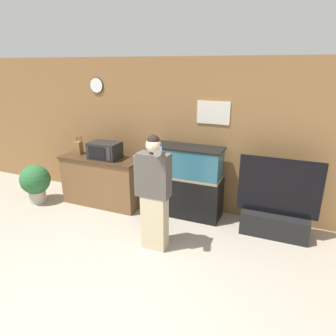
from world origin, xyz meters
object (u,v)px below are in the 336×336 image
Objects in this scene: person_standing at (153,192)px; potted_plant at (35,181)px; counter_island at (102,181)px; tv_on_stand at (275,213)px; microwave at (105,150)px; aquarium_on_stand at (187,181)px; knife_block at (79,147)px.

potted_plant is (-2.68, 0.50, -0.44)m from person_standing.
counter_island reaches higher than potted_plant.
microwave is at bearing -178.16° from tv_on_stand.
person_standing is at bearing -31.83° from counter_island.
microwave is 3.00m from tv_on_stand.
aquarium_on_stand is (1.46, 0.20, -0.44)m from microwave.
knife_block is (-0.50, 0.06, 0.57)m from counter_island.
counter_island is 0.91× the size of person_standing.
potted_plant is at bearing -173.14° from tv_on_stand.
tv_on_stand is (1.46, -0.11, -0.26)m from aquarium_on_stand.
aquarium_on_stand is 1.00× the size of tv_on_stand.
counter_island is 1.26m from potted_plant.
tv_on_stand is at bearing -4.17° from aquarium_on_stand.
counter_island is 1.59m from aquarium_on_stand.
counter_island is at bearing -6.32° from knife_block.
tv_on_stand is at bearing 1.68° from counter_island.
knife_block is at bearing 174.38° from microwave.
tv_on_stand is (2.92, 0.09, -0.69)m from microwave.
potted_plant is (-1.19, -0.42, -0.04)m from counter_island.
counter_island is 2.06× the size of potted_plant.
microwave is 0.74× the size of potted_plant.
tv_on_stand is 0.74× the size of person_standing.
tv_on_stand is at bearing 33.23° from person_standing.
person_standing is at bearing -94.43° from aquarium_on_stand.
tv_on_stand reaches higher than potted_plant.
person_standing is at bearing -10.66° from potted_plant.
aquarium_on_stand is 1.68× the size of potted_plant.
aquarium_on_stand is (1.57, 0.20, 0.16)m from counter_island.
potted_plant is at bearing -160.62° from counter_island.
person_standing is 2.27× the size of potted_plant.
person_standing is (1.49, -0.92, 0.40)m from counter_island.
aquarium_on_stand is at bearing 7.07° from counter_island.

